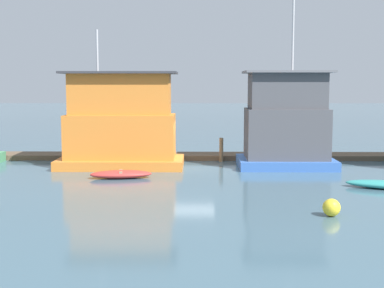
% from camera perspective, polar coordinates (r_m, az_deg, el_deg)
% --- Properties ---
extents(ground_plane, '(200.00, 200.00, 0.00)m').
position_cam_1_polar(ground_plane, '(30.00, 0.03, -2.44)').
color(ground_plane, '#426070').
extents(dock_walkway, '(42.40, 2.03, 0.30)m').
position_cam_1_polar(dock_walkway, '(33.30, 0.10, -1.30)').
color(dock_walkway, brown).
rests_on(dock_walkway, ground_plane).
extents(houseboat_orange, '(6.92, 3.63, 7.58)m').
position_cam_1_polar(houseboat_orange, '(29.96, -7.60, 2.04)').
color(houseboat_orange, orange).
rests_on(houseboat_orange, ground_plane).
extents(houseboat_blue, '(5.29, 3.81, 9.34)m').
position_cam_1_polar(houseboat_blue, '(30.19, 10.00, 2.19)').
color(houseboat_blue, '#3866B7').
rests_on(houseboat_blue, ground_plane).
extents(dinghy_red, '(3.14, 1.48, 0.39)m').
position_cam_1_polar(dinghy_red, '(26.61, -7.60, -3.21)').
color(dinghy_red, red).
rests_on(dinghy_red, ground_plane).
extents(mooring_post_near_right, '(0.26, 0.26, 1.45)m').
position_cam_1_polar(mooring_post_near_right, '(32.54, 11.42, -0.59)').
color(mooring_post_near_right, '#846B4C').
rests_on(mooring_post_near_right, ground_plane).
extents(mooring_post_centre, '(0.24, 0.24, 1.42)m').
position_cam_1_polar(mooring_post_centre, '(32.00, 3.14, -0.61)').
color(mooring_post_centre, '#846B4C').
rests_on(mooring_post_centre, ground_plane).
extents(buoy_yellow, '(0.63, 0.63, 0.63)m').
position_cam_1_polar(buoy_yellow, '(19.48, 14.66, -6.57)').
color(buoy_yellow, yellow).
rests_on(buoy_yellow, ground_plane).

